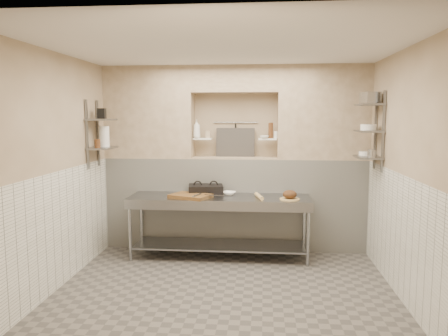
# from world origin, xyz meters

# --- Properties ---
(floor) EXTENTS (4.00, 3.90, 0.10)m
(floor) POSITION_xyz_m (0.00, 0.00, -0.05)
(floor) COLOR #605A55
(floor) RESTS_ON ground
(ceiling) EXTENTS (4.00, 3.90, 0.10)m
(ceiling) POSITION_xyz_m (0.00, 0.00, 2.85)
(ceiling) COLOR silver
(ceiling) RESTS_ON ground
(wall_left) EXTENTS (0.10, 3.90, 2.80)m
(wall_left) POSITION_xyz_m (-2.05, 0.00, 1.40)
(wall_left) COLOR tan
(wall_left) RESTS_ON ground
(wall_right) EXTENTS (0.10, 3.90, 2.80)m
(wall_right) POSITION_xyz_m (2.05, 0.00, 1.40)
(wall_right) COLOR tan
(wall_right) RESTS_ON ground
(wall_back) EXTENTS (4.00, 0.10, 2.80)m
(wall_back) POSITION_xyz_m (0.00, 2.00, 1.40)
(wall_back) COLOR tan
(wall_back) RESTS_ON ground
(wall_front) EXTENTS (4.00, 0.10, 2.80)m
(wall_front) POSITION_xyz_m (0.00, -2.00, 1.40)
(wall_front) COLOR tan
(wall_front) RESTS_ON ground
(backwall_lower) EXTENTS (4.00, 0.40, 1.40)m
(backwall_lower) POSITION_xyz_m (0.00, 1.75, 0.70)
(backwall_lower) COLOR white
(backwall_lower) RESTS_ON floor
(alcove_sill) EXTENTS (1.30, 0.40, 0.02)m
(alcove_sill) POSITION_xyz_m (0.00, 1.75, 1.41)
(alcove_sill) COLOR tan
(alcove_sill) RESTS_ON backwall_lower
(backwall_pillar_left) EXTENTS (1.35, 0.40, 1.40)m
(backwall_pillar_left) POSITION_xyz_m (-1.33, 1.75, 2.10)
(backwall_pillar_left) COLOR tan
(backwall_pillar_left) RESTS_ON backwall_lower
(backwall_pillar_right) EXTENTS (1.35, 0.40, 1.40)m
(backwall_pillar_right) POSITION_xyz_m (1.33, 1.75, 2.10)
(backwall_pillar_right) COLOR tan
(backwall_pillar_right) RESTS_ON backwall_lower
(backwall_header) EXTENTS (1.30, 0.40, 0.40)m
(backwall_header) POSITION_xyz_m (0.00, 1.75, 2.60)
(backwall_header) COLOR tan
(backwall_header) RESTS_ON backwall_lower
(wainscot_left) EXTENTS (0.02, 3.90, 1.40)m
(wainscot_left) POSITION_xyz_m (-1.99, 0.00, 0.70)
(wainscot_left) COLOR white
(wainscot_left) RESTS_ON floor
(wainscot_right) EXTENTS (0.02, 3.90, 1.40)m
(wainscot_right) POSITION_xyz_m (1.99, 0.00, 0.70)
(wainscot_right) COLOR white
(wainscot_right) RESTS_ON floor
(alcove_shelf_left) EXTENTS (0.28, 0.16, 0.02)m
(alcove_shelf_left) POSITION_xyz_m (-0.50, 1.75, 1.70)
(alcove_shelf_left) COLOR white
(alcove_shelf_left) RESTS_ON backwall_lower
(alcove_shelf_right) EXTENTS (0.28, 0.16, 0.02)m
(alcove_shelf_right) POSITION_xyz_m (0.50, 1.75, 1.70)
(alcove_shelf_right) COLOR white
(alcove_shelf_right) RESTS_ON backwall_lower
(utensil_rail) EXTENTS (0.70, 0.02, 0.02)m
(utensil_rail) POSITION_xyz_m (0.00, 1.92, 1.95)
(utensil_rail) COLOR gray
(utensil_rail) RESTS_ON wall_back
(hanging_steel) EXTENTS (0.02, 0.02, 0.30)m
(hanging_steel) POSITION_xyz_m (0.00, 1.90, 1.78)
(hanging_steel) COLOR black
(hanging_steel) RESTS_ON utensil_rail
(splash_panel) EXTENTS (0.60, 0.08, 0.45)m
(splash_panel) POSITION_xyz_m (0.00, 1.85, 1.64)
(splash_panel) COLOR #383330
(splash_panel) RESTS_ON alcove_sill
(shelf_rail_left_a) EXTENTS (0.03, 0.03, 0.95)m
(shelf_rail_left_a) POSITION_xyz_m (-1.98, 1.25, 1.80)
(shelf_rail_left_a) COLOR slate
(shelf_rail_left_a) RESTS_ON wall_left
(shelf_rail_left_b) EXTENTS (0.03, 0.03, 0.95)m
(shelf_rail_left_b) POSITION_xyz_m (-1.98, 0.85, 1.80)
(shelf_rail_left_b) COLOR slate
(shelf_rail_left_b) RESTS_ON wall_left
(wall_shelf_left_lower) EXTENTS (0.30, 0.50, 0.02)m
(wall_shelf_left_lower) POSITION_xyz_m (-1.84, 1.05, 1.60)
(wall_shelf_left_lower) COLOR slate
(wall_shelf_left_lower) RESTS_ON wall_left
(wall_shelf_left_upper) EXTENTS (0.30, 0.50, 0.03)m
(wall_shelf_left_upper) POSITION_xyz_m (-1.84, 1.05, 2.00)
(wall_shelf_left_upper) COLOR slate
(wall_shelf_left_upper) RESTS_ON wall_left
(shelf_rail_right_a) EXTENTS (0.03, 0.03, 1.05)m
(shelf_rail_right_a) POSITION_xyz_m (1.98, 1.25, 1.85)
(shelf_rail_right_a) COLOR slate
(shelf_rail_right_a) RESTS_ON wall_right
(shelf_rail_right_b) EXTENTS (0.03, 0.03, 1.05)m
(shelf_rail_right_b) POSITION_xyz_m (1.98, 0.85, 1.85)
(shelf_rail_right_b) COLOR slate
(shelf_rail_right_b) RESTS_ON wall_right
(wall_shelf_right_lower) EXTENTS (0.30, 0.50, 0.02)m
(wall_shelf_right_lower) POSITION_xyz_m (1.84, 1.05, 1.50)
(wall_shelf_right_lower) COLOR slate
(wall_shelf_right_lower) RESTS_ON wall_right
(wall_shelf_right_mid) EXTENTS (0.30, 0.50, 0.02)m
(wall_shelf_right_mid) POSITION_xyz_m (1.84, 1.05, 1.85)
(wall_shelf_right_mid) COLOR slate
(wall_shelf_right_mid) RESTS_ON wall_right
(wall_shelf_right_upper) EXTENTS (0.30, 0.50, 0.03)m
(wall_shelf_right_upper) POSITION_xyz_m (1.84, 1.05, 2.20)
(wall_shelf_right_upper) COLOR slate
(wall_shelf_right_upper) RESTS_ON wall_right
(prep_table) EXTENTS (2.60, 0.70, 0.90)m
(prep_table) POSITION_xyz_m (-0.18, 1.18, 0.64)
(prep_table) COLOR gray
(prep_table) RESTS_ON floor
(panini_press) EXTENTS (0.55, 0.44, 0.14)m
(panini_press) POSITION_xyz_m (-0.41, 1.38, 0.97)
(panini_press) COLOR black
(panini_press) RESTS_ON prep_table
(cutting_board) EXTENTS (0.64, 0.56, 0.05)m
(cutting_board) POSITION_xyz_m (-0.58, 1.07, 0.92)
(cutting_board) COLOR brown
(cutting_board) RESTS_ON prep_table
(knife_blade) EXTENTS (0.29, 0.08, 0.01)m
(knife_blade) POSITION_xyz_m (-0.24, 1.03, 0.95)
(knife_blade) COLOR gray
(knife_blade) RESTS_ON cutting_board
(tongs) EXTENTS (0.10, 0.24, 0.02)m
(tongs) POSITION_xyz_m (-0.48, 0.97, 0.96)
(tongs) COLOR gray
(tongs) RESTS_ON cutting_board
(mixing_bowl) EXTENTS (0.25, 0.25, 0.05)m
(mixing_bowl) POSITION_xyz_m (-0.06, 1.33, 0.92)
(mixing_bowl) COLOR white
(mixing_bowl) RESTS_ON prep_table
(rolling_pin) EXTENTS (0.14, 0.38, 0.06)m
(rolling_pin) POSITION_xyz_m (0.38, 1.12, 0.93)
(rolling_pin) COLOR tan
(rolling_pin) RESTS_ON prep_table
(bread_board) EXTENTS (0.28, 0.28, 0.02)m
(bread_board) POSITION_xyz_m (0.81, 1.06, 0.91)
(bread_board) COLOR tan
(bread_board) RESTS_ON prep_table
(bread_loaf) EXTENTS (0.19, 0.19, 0.12)m
(bread_loaf) POSITION_xyz_m (0.81, 1.06, 0.97)
(bread_loaf) COLOR #4C2D19
(bread_loaf) RESTS_ON bread_board
(bottle_soap) EXTENTS (0.14, 0.14, 0.29)m
(bottle_soap) POSITION_xyz_m (-0.59, 1.70, 1.86)
(bottle_soap) COLOR white
(bottle_soap) RESTS_ON alcove_shelf_left
(jar_alcove) EXTENTS (0.07, 0.07, 0.11)m
(jar_alcove) POSITION_xyz_m (-0.41, 1.75, 1.77)
(jar_alcove) COLOR tan
(jar_alcove) RESTS_ON alcove_shelf_left
(bowl_alcove) EXTENTS (0.14, 0.14, 0.04)m
(bowl_alcove) POSITION_xyz_m (0.45, 1.70, 1.73)
(bowl_alcove) COLOR white
(bowl_alcove) RESTS_ON alcove_shelf_right
(condiment_a) EXTENTS (0.06, 0.06, 0.23)m
(condiment_a) POSITION_xyz_m (0.54, 1.76, 1.83)
(condiment_a) COLOR #4C2C17
(condiment_a) RESTS_ON alcove_shelf_right
(condiment_b) EXTENTS (0.06, 0.06, 0.24)m
(condiment_b) POSITION_xyz_m (0.55, 1.75, 1.83)
(condiment_b) COLOR #4C2C17
(condiment_b) RESTS_ON alcove_shelf_right
(condiment_c) EXTENTS (0.06, 0.06, 0.11)m
(condiment_c) POSITION_xyz_m (0.63, 1.75, 1.77)
(condiment_c) COLOR white
(condiment_c) RESTS_ON alcove_shelf_right
(jug_left) EXTENTS (0.15, 0.15, 0.29)m
(jug_left) POSITION_xyz_m (-1.84, 1.13, 1.76)
(jug_left) COLOR white
(jug_left) RESTS_ON wall_shelf_left_lower
(jar_left) EXTENTS (0.08, 0.08, 0.12)m
(jar_left) POSITION_xyz_m (-1.84, 0.87, 1.67)
(jar_left) COLOR #4C2C17
(jar_left) RESTS_ON wall_shelf_left_lower
(box_left_upper) EXTENTS (0.11, 0.11, 0.15)m
(box_left_upper) POSITION_xyz_m (-1.84, 1.07, 2.09)
(box_left_upper) COLOR black
(box_left_upper) RESTS_ON wall_shelf_left_upper
(bowl_right) EXTENTS (0.18, 0.18, 0.05)m
(bowl_right) POSITION_xyz_m (1.84, 1.19, 1.54)
(bowl_right) COLOR white
(bowl_right) RESTS_ON wall_shelf_right_lower
(canister_right) EXTENTS (0.11, 0.11, 0.11)m
(canister_right) POSITION_xyz_m (1.84, 0.84, 1.57)
(canister_right) COLOR gray
(canister_right) RESTS_ON wall_shelf_right_lower
(bowl_right_mid) EXTENTS (0.21, 0.21, 0.08)m
(bowl_right_mid) POSITION_xyz_m (1.84, 1.08, 1.90)
(bowl_right_mid) COLOR white
(bowl_right_mid) RESTS_ON wall_shelf_right_mid
(basket_right) EXTENTS (0.24, 0.28, 0.15)m
(basket_right) POSITION_xyz_m (1.84, 1.04, 2.29)
(basket_right) COLOR gray
(basket_right) RESTS_ON wall_shelf_right_upper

